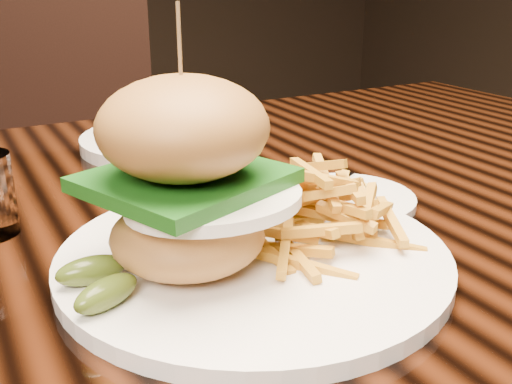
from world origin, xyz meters
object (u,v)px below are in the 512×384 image
dining_table (195,261)px  burger_plate (243,206)px  far_dish (171,135)px  chair_far (67,165)px

dining_table → burger_plate: bearing=-97.7°
far_dish → chair_far: 0.70m
dining_table → burger_plate: 0.22m
burger_plate → dining_table: bearing=73.0°
dining_table → chair_far: bearing=88.4°
chair_far → far_dish: bearing=-72.7°
far_dish → chair_far: (-0.04, 0.66, -0.23)m
dining_table → burger_plate: (-0.02, -0.17, 0.13)m
dining_table → chair_far: size_ratio=1.68×
far_dish → dining_table: bearing=-105.0°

